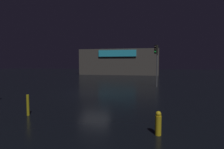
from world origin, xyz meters
TOP-DOWN VIEW (x-y plane):
  - ground_plane at (0.00, 0.00)m, footprint 120.00×120.00m
  - store_building at (-1.39, 26.56)m, footprint 17.45×9.97m
  - traffic_signal_main at (5.47, 4.67)m, footprint 0.43×0.41m
  - fire_hydrant at (4.61, -7.78)m, footprint 0.22×0.22m
  - bollard_kerb_a at (-1.46, -6.64)m, footprint 0.13×0.13m

SIDE VIEW (x-z plane):
  - ground_plane at x=0.00m, z-range 0.00..0.00m
  - fire_hydrant at x=4.61m, z-range 0.00..0.86m
  - bollard_kerb_a at x=-1.46m, z-range 0.00..1.03m
  - store_building at x=-1.39m, z-range 0.01..5.72m
  - traffic_signal_main at x=5.47m, z-range 1.10..5.61m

